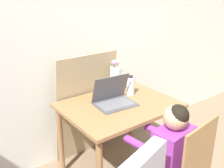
{
  "coord_description": "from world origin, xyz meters",
  "views": [
    {
      "loc": [
        -1.02,
        0.02,
        1.7
      ],
      "look_at": [
        0.25,
        1.71,
        0.91
      ],
      "focal_mm": 42.0,
      "sensor_mm": 36.0,
      "label": 1
    }
  ],
  "objects_px": {
    "water_bottle": "(130,86)",
    "person_seated": "(166,150)",
    "laptop": "(113,97)",
    "flower_vase": "(116,78)"
  },
  "relations": [
    {
      "from": "flower_vase",
      "to": "person_seated",
      "type": "bearing_deg",
      "value": -103.79
    },
    {
      "from": "person_seated",
      "to": "water_bottle",
      "type": "relative_size",
      "value": 5.23
    },
    {
      "from": "laptop",
      "to": "flower_vase",
      "type": "relative_size",
      "value": 1.11
    },
    {
      "from": "flower_vase",
      "to": "water_bottle",
      "type": "distance_m",
      "value": 0.16
    },
    {
      "from": "laptop",
      "to": "water_bottle",
      "type": "xyz_separation_m",
      "value": [
        0.26,
        0.07,
        0.03
      ]
    },
    {
      "from": "person_seated",
      "to": "water_bottle",
      "type": "xyz_separation_m",
      "value": [
        0.28,
        0.72,
        0.2
      ]
    },
    {
      "from": "person_seated",
      "to": "flower_vase",
      "type": "distance_m",
      "value": 0.92
    },
    {
      "from": "water_bottle",
      "to": "person_seated",
      "type": "bearing_deg",
      "value": -111.42
    },
    {
      "from": "laptop",
      "to": "flower_vase",
      "type": "bearing_deg",
      "value": 53.13
    },
    {
      "from": "laptop",
      "to": "flower_vase",
      "type": "height_order",
      "value": "flower_vase"
    }
  ]
}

